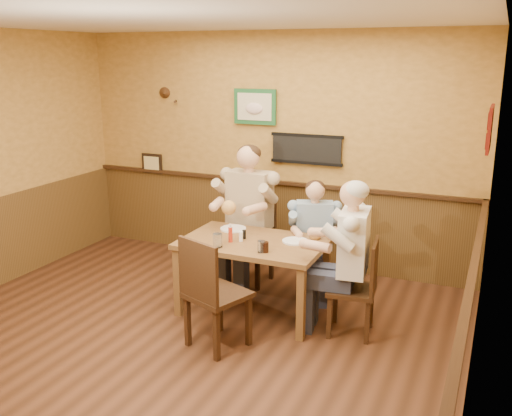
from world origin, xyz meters
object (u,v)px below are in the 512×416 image
Objects in this scene: chair_back_left at (250,240)px; diner_tan_shirt at (250,222)px; water_glass_mid at (261,247)px; chair_back_right at (313,259)px; chair_right_end at (352,287)px; pepper_shaker at (244,234)px; hot_sauce_bottle at (230,234)px; dining_table at (253,249)px; salt_shaker at (241,237)px; diner_white_elder at (353,267)px; chair_near_side at (218,292)px; diner_blue_polo at (314,244)px; water_glass_left at (218,241)px; cola_tumbler at (265,247)px.

diner_tan_shirt is at bearing 92.43° from chair_back_left.
chair_back_right is at bearing 77.59° from water_glass_mid.
pepper_shaker is (-1.13, 0.09, 0.34)m from chair_right_end.
chair_back_left reaches higher than hot_sauce_bottle.
dining_table is 0.19m from salt_shaker.
diner_white_elder is at bearing -26.75° from chair_back_left.
chair_near_side is 0.91× the size of diner_blue_polo.
chair_back_left is at bearing 101.27° from hot_sauce_bottle.
water_glass_left is 0.20m from hot_sauce_bottle.
hot_sauce_bottle is 1.69× the size of salt_shaker.
diner_white_elder reaches higher than chair_back_right.
chair_back_right is (0.76, -0.03, -0.10)m from chair_back_left.
dining_table is 1.77× the size of chair_back_right.
chair_near_side reaches higher than cola_tumbler.
dining_table is at bearing -100.65° from diner_white_elder.
diner_tan_shirt is at bearing -125.75° from chair_right_end.
diner_tan_shirt is 1.09× the size of diner_white_elder.
chair_back_left is at bearing 158.30° from chair_back_right.
water_glass_left is 0.81× the size of hot_sauce_bottle.
water_glass_left reaches higher than water_glass_mid.
diner_white_elder is 1.22m from hot_sauce_bottle.
cola_tumbler is at bearing -30.64° from salt_shaker.
chair_right_end is 9.30× the size of salt_shaker.
diner_white_elder is at bearing 2.70° from hot_sauce_bottle.
cola_tumbler reaches higher than dining_table.
dining_table is at bearing -60.71° from diner_tan_shirt.
diner_tan_shirt is at bearing -56.11° from chair_near_side.
water_glass_mid is (0.56, -0.97, 0.31)m from chair_back_left.
pepper_shaker is (-1.13, 0.09, 0.14)m from diner_white_elder.
hot_sauce_bottle reaches higher than dining_table.
chair_back_left is 1.57m from chair_right_end.
chair_back_right is 0.61× the size of diner_white_elder.
salt_shaker is (-0.52, -0.73, 0.40)m from chair_back_right.
water_glass_mid is (0.56, -0.97, 0.09)m from diner_tan_shirt.
chair_back_left is 0.77m from diner_blue_polo.
diner_tan_shirt reaches higher than chair_right_end.
chair_back_right is (0.41, 0.66, -0.26)m from dining_table.
diner_white_elder is (1.37, -0.77, -0.06)m from diner_tan_shirt.
diner_tan_shirt is at bearing 158.30° from diner_blue_polo.
hot_sauce_bottle reaches higher than cola_tumbler.
pepper_shaker is at bearing -148.52° from diner_blue_polo.
cola_tumbler is 0.39m from salt_shaker.
water_glass_left is at bearing -85.39° from chair_right_end.
cola_tumbler is at bearing -40.08° from pepper_shaker.
chair_near_side is at bearing -73.88° from hot_sauce_bottle.
dining_table is at bearing -141.37° from diner_blue_polo.
water_glass_left is 0.47m from cola_tumbler.
hot_sauce_bottle is (0.16, -0.82, 0.34)m from chair_back_left.
dining_table is 12.84× the size of water_glass_mid.
chair_back_left is at bearing 158.30° from diner_blue_polo.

